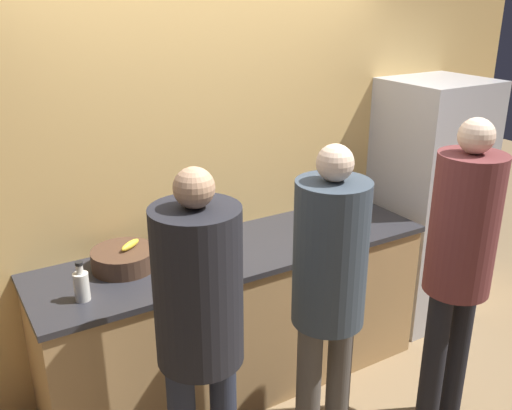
% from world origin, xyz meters
% --- Properties ---
extents(wall_back, '(5.20, 0.06, 2.60)m').
position_xyz_m(wall_back, '(0.00, 0.75, 1.30)').
color(wall_back, '#E0B266').
rests_on(wall_back, ground_plane).
extents(counter, '(2.43, 0.73, 0.95)m').
position_xyz_m(counter, '(0.00, 0.40, 0.48)').
color(counter, tan).
rests_on(counter, ground_plane).
extents(refrigerator, '(0.68, 0.65, 1.82)m').
position_xyz_m(refrigerator, '(1.63, 0.41, 0.91)').
color(refrigerator, '#B7B7BC').
rests_on(refrigerator, ground_plane).
extents(person_left, '(0.39, 0.39, 1.74)m').
position_xyz_m(person_left, '(-0.59, -0.33, 1.06)').
color(person_left, '#232838').
rests_on(person_left, ground_plane).
extents(person_center, '(0.36, 0.36, 1.75)m').
position_xyz_m(person_center, '(0.09, -0.38, 1.06)').
color(person_center, '#4C4742').
rests_on(person_center, ground_plane).
extents(person_right, '(0.35, 0.35, 1.82)m').
position_xyz_m(person_right, '(0.84, -0.54, 1.09)').
color(person_right, black).
rests_on(person_right, ground_plane).
extents(fruit_bowl, '(0.35, 0.35, 0.15)m').
position_xyz_m(fruit_bowl, '(-0.66, 0.49, 1.01)').
color(fruit_bowl, '#4C3323').
rests_on(fruit_bowl, counter).
extents(utensil_crock, '(0.13, 0.13, 0.28)m').
position_xyz_m(utensil_crock, '(-0.37, 0.61, 1.02)').
color(utensil_crock, '#3D424C').
rests_on(utensil_crock, counter).
extents(bottle_clear, '(0.08, 0.08, 0.21)m').
position_xyz_m(bottle_clear, '(-0.95, 0.26, 1.03)').
color(bottle_clear, silver).
rests_on(bottle_clear, counter).
extents(cup_white, '(0.08, 0.08, 0.08)m').
position_xyz_m(cup_white, '(0.54, 0.20, 0.99)').
color(cup_white, white).
rests_on(cup_white, counter).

